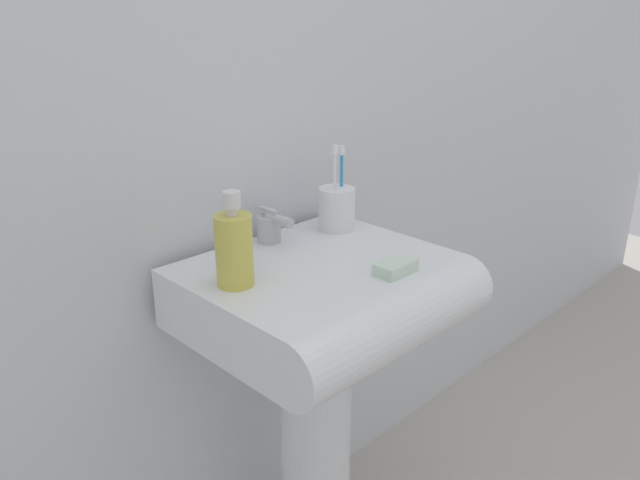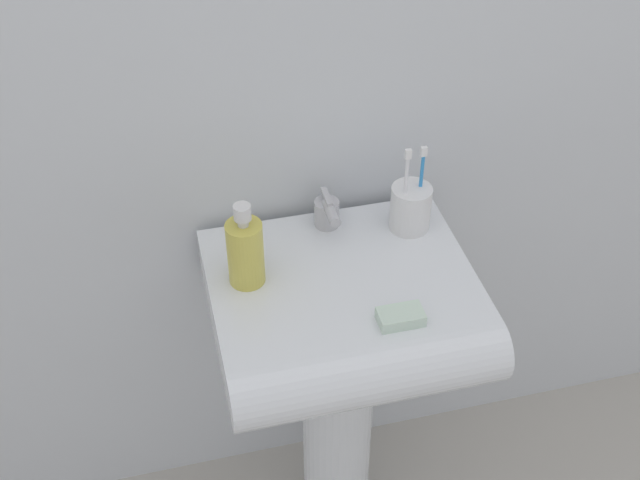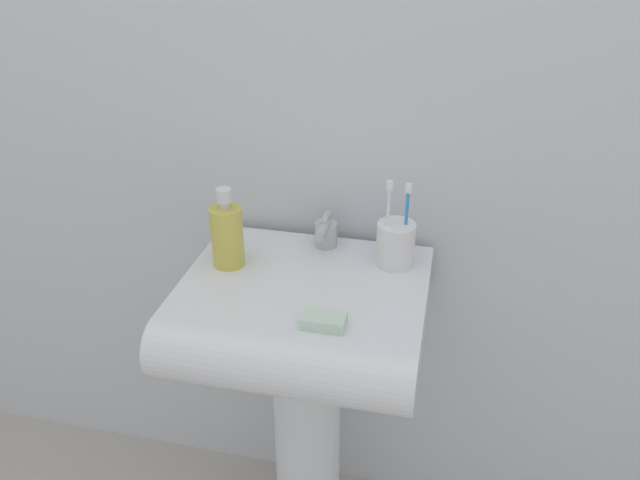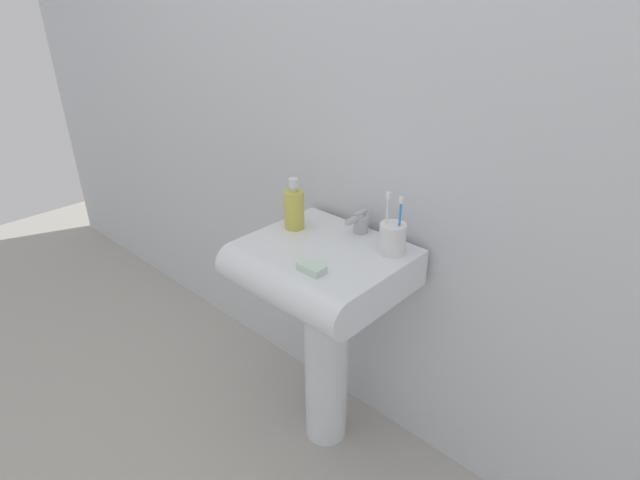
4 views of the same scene
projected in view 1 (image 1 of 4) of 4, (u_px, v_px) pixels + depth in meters
The scene contains 7 objects.
wall_back at pixel (231, 54), 1.26m from camera, with size 5.00×0.05×2.40m, color silver.
sink_pedestal at pixel (315, 454), 1.40m from camera, with size 0.16×0.16×0.69m, color white.
sink_basin at pixel (331, 297), 1.23m from camera, with size 0.50×0.45×0.12m.
faucet at pixel (271, 227), 1.33m from camera, with size 0.05×0.10×0.07m.
toothbrush_cup at pixel (337, 208), 1.40m from camera, with size 0.08×0.08×0.20m.
soap_bottle at pixel (234, 248), 1.12m from camera, with size 0.07×0.07×0.18m.
bar_soap at pixel (396, 267), 1.18m from camera, with size 0.08×0.05×0.02m, color silver.
Camera 1 is at (-0.80, -0.82, 1.29)m, focal length 35.00 mm.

